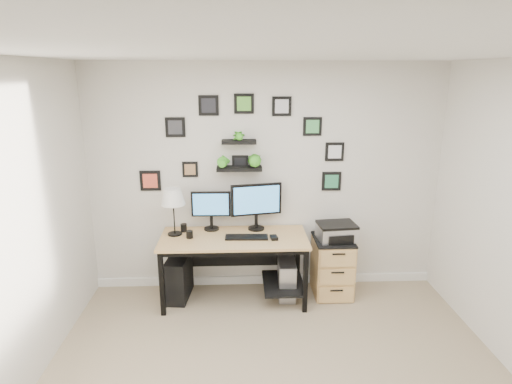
{
  "coord_description": "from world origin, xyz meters",
  "views": [
    {
      "loc": [
        -0.31,
        -2.72,
        2.48
      ],
      "look_at": [
        -0.12,
        1.83,
        1.2
      ],
      "focal_mm": 30.0,
      "sensor_mm": 36.0,
      "label": 1
    }
  ],
  "objects_px": {
    "desk": "(237,246)",
    "table_lamp": "(173,198)",
    "pc_tower_black": "(179,277)",
    "monitor_left": "(211,208)",
    "monitor_right": "(256,203)",
    "mug": "(190,234)",
    "printer": "(337,232)",
    "file_cabinet": "(332,266)",
    "pc_tower_grey": "(287,278)"
  },
  "relations": [
    {
      "from": "pc_tower_black",
      "to": "printer",
      "type": "bearing_deg",
      "value": 5.93
    },
    {
      "from": "monitor_left",
      "to": "mug",
      "type": "height_order",
      "value": "monitor_left"
    },
    {
      "from": "monitor_right",
      "to": "mug",
      "type": "bearing_deg",
      "value": -162.27
    },
    {
      "from": "pc_tower_black",
      "to": "pc_tower_grey",
      "type": "distance_m",
      "value": 1.22
    },
    {
      "from": "monitor_left",
      "to": "monitor_right",
      "type": "distance_m",
      "value": 0.51
    },
    {
      "from": "mug",
      "to": "printer",
      "type": "xyz_separation_m",
      "value": [
        1.62,
        0.09,
        -0.03
      ]
    },
    {
      "from": "monitor_left",
      "to": "pc_tower_black",
      "type": "relative_size",
      "value": 0.91
    },
    {
      "from": "monitor_right",
      "to": "mug",
      "type": "relative_size",
      "value": 6.92
    },
    {
      "from": "mug",
      "to": "monitor_right",
      "type": "bearing_deg",
      "value": 17.73
    },
    {
      "from": "printer",
      "to": "monitor_right",
      "type": "bearing_deg",
      "value": 170.89
    },
    {
      "from": "pc_tower_black",
      "to": "file_cabinet",
      "type": "distance_m",
      "value": 1.75
    },
    {
      "from": "monitor_right",
      "to": "printer",
      "type": "distance_m",
      "value": 0.95
    },
    {
      "from": "monitor_left",
      "to": "desk",
      "type": "bearing_deg",
      "value": -34.69
    },
    {
      "from": "monitor_left",
      "to": "printer",
      "type": "height_order",
      "value": "monitor_left"
    },
    {
      "from": "mug",
      "to": "pc_tower_black",
      "type": "bearing_deg",
      "value": 149.36
    },
    {
      "from": "mug",
      "to": "file_cabinet",
      "type": "bearing_deg",
      "value": 3.78
    },
    {
      "from": "mug",
      "to": "table_lamp",
      "type": "bearing_deg",
      "value": 146.83
    },
    {
      "from": "monitor_right",
      "to": "table_lamp",
      "type": "relative_size",
      "value": 1.09
    },
    {
      "from": "monitor_right",
      "to": "pc_tower_black",
      "type": "distance_m",
      "value": 1.21
    },
    {
      "from": "file_cabinet",
      "to": "printer",
      "type": "xyz_separation_m",
      "value": [
        0.03,
        -0.01,
        0.43
      ]
    },
    {
      "from": "desk",
      "to": "file_cabinet",
      "type": "relative_size",
      "value": 2.39
    },
    {
      "from": "monitor_right",
      "to": "desk",
      "type": "bearing_deg",
      "value": -139.56
    },
    {
      "from": "desk",
      "to": "table_lamp",
      "type": "distance_m",
      "value": 0.88
    },
    {
      "from": "monitor_right",
      "to": "file_cabinet",
      "type": "bearing_deg",
      "value": -8.42
    },
    {
      "from": "mug",
      "to": "printer",
      "type": "bearing_deg",
      "value": 3.2
    },
    {
      "from": "desk",
      "to": "pc_tower_black",
      "type": "relative_size",
      "value": 3.26
    },
    {
      "from": "mug",
      "to": "file_cabinet",
      "type": "distance_m",
      "value": 1.67
    },
    {
      "from": "file_cabinet",
      "to": "pc_tower_grey",
      "type": "bearing_deg",
      "value": -175.98
    },
    {
      "from": "desk",
      "to": "printer",
      "type": "relative_size",
      "value": 3.63
    },
    {
      "from": "table_lamp",
      "to": "monitor_left",
      "type": "bearing_deg",
      "value": 18.67
    },
    {
      "from": "desk",
      "to": "printer",
      "type": "distance_m",
      "value": 1.12
    },
    {
      "from": "pc_tower_grey",
      "to": "printer",
      "type": "bearing_deg",
      "value": 2.31
    },
    {
      "from": "monitor_left",
      "to": "monitor_right",
      "type": "xyz_separation_m",
      "value": [
        0.51,
        -0.01,
        0.06
      ]
    },
    {
      "from": "table_lamp",
      "to": "mug",
      "type": "relative_size",
      "value": 6.34
    },
    {
      "from": "table_lamp",
      "to": "pc_tower_black",
      "type": "height_order",
      "value": "table_lamp"
    },
    {
      "from": "monitor_left",
      "to": "printer",
      "type": "bearing_deg",
      "value": -6.41
    },
    {
      "from": "file_cabinet",
      "to": "printer",
      "type": "relative_size",
      "value": 1.52
    },
    {
      "from": "monitor_left",
      "to": "table_lamp",
      "type": "relative_size",
      "value": 0.86
    },
    {
      "from": "pc_tower_black",
      "to": "pc_tower_grey",
      "type": "relative_size",
      "value": 1.11
    },
    {
      "from": "desk",
      "to": "table_lamp",
      "type": "bearing_deg",
      "value": 174.44
    },
    {
      "from": "monitor_right",
      "to": "pc_tower_black",
      "type": "relative_size",
      "value": 1.17
    },
    {
      "from": "pc_tower_black",
      "to": "pc_tower_grey",
      "type": "xyz_separation_m",
      "value": [
        1.22,
        -0.02,
        -0.03
      ]
    },
    {
      "from": "pc_tower_grey",
      "to": "monitor_left",
      "type": "bearing_deg",
      "value": 168.03
    },
    {
      "from": "file_cabinet",
      "to": "table_lamp",
      "type": "bearing_deg",
      "value": 179.72
    },
    {
      "from": "mug",
      "to": "printer",
      "type": "height_order",
      "value": "printer"
    },
    {
      "from": "monitor_left",
      "to": "printer",
      "type": "relative_size",
      "value": 1.02
    },
    {
      "from": "table_lamp",
      "to": "pc_tower_black",
      "type": "relative_size",
      "value": 1.07
    },
    {
      "from": "monitor_right",
      "to": "printer",
      "type": "bearing_deg",
      "value": -9.11
    },
    {
      "from": "table_lamp",
      "to": "mug",
      "type": "xyz_separation_m",
      "value": [
        0.17,
        -0.11,
        -0.38
      ]
    },
    {
      "from": "mug",
      "to": "file_cabinet",
      "type": "height_order",
      "value": "mug"
    }
  ]
}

